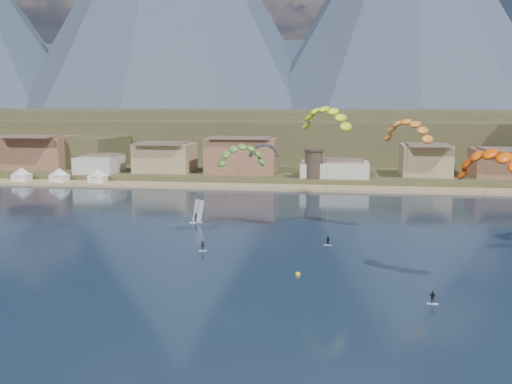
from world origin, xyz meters
TOP-DOWN VIEW (x-y plane):
  - ground at (0.00, 0.00)m, footprint 2400.00×2400.00m
  - beach at (0.00, 106.00)m, footprint 2200.00×12.00m
  - land at (0.00, 560.00)m, footprint 2200.00×900.00m
  - foothills at (22.39, 232.47)m, footprint 940.00×210.00m
  - mountain_ridge at (-14.60, 823.65)m, footprint 2060.00×480.00m
  - town at (-40.00, 122.00)m, footprint 400.00×24.00m
  - watchtower at (5.00, 114.00)m, footprint 5.82×5.82m
  - beach_tents at (-76.25, 106.00)m, footprint 43.40×6.40m
  - kitesurfer_yellow at (10.23, 48.77)m, footprint 10.65×13.68m
  - kitesurfer_orange at (32.39, 20.14)m, footprint 13.98×13.63m
  - kitesurfer_green at (-4.16, 42.44)m, footprint 10.22×13.53m
  - distant_kite_dark at (-5.25, 81.25)m, footprint 8.13×6.26m
  - distant_kite_orange at (24.91, 51.70)m, footprint 10.06×8.83m
  - windsurfer at (-15.33, 55.03)m, footprint 2.71×2.98m
  - buoy at (7.49, 21.25)m, footprint 0.71×0.71m

SIDE VIEW (x-z plane):
  - ground at x=0.00m, z-range 0.00..0.00m
  - land at x=0.00m, z-range -2.00..2.00m
  - buoy at x=7.49m, z-range -0.23..0.48m
  - beach at x=0.00m, z-range -0.20..0.70m
  - windsurfer at x=-15.33m, z-range -0.85..3.79m
  - beach_tents at x=-76.25m, z-range 1.21..6.21m
  - watchtower at x=5.00m, z-range 2.07..10.67m
  - town at x=-40.00m, z-range 2.00..14.00m
  - foothills at x=22.39m, z-range 0.08..18.08m
  - distant_kite_dark at x=-5.25m, z-range 5.21..21.32m
  - kitesurfer_green at x=-4.16m, z-range 5.96..24.61m
  - kitesurfer_orange at x=32.39m, z-range 6.34..26.74m
  - distant_kite_orange at x=24.91m, z-range 8.29..30.75m
  - kitesurfer_yellow at x=10.23m, z-range 9.49..33.86m
  - mountain_ridge at x=-14.60m, z-range -49.69..350.31m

